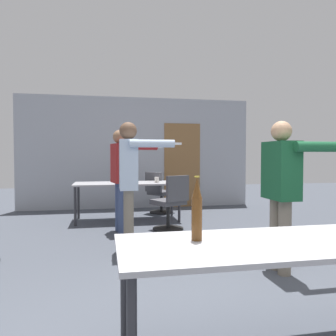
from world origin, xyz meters
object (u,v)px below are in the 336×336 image
at_px(office_chair_mid_tucked, 159,194).
at_px(beer_bottle, 197,210).
at_px(drink_cup, 157,180).
at_px(office_chair_far_right, 171,205).
at_px(person_right_polo, 282,182).
at_px(person_left_plaid, 121,170).
at_px(person_far_watching, 129,173).

relative_size(office_chair_mid_tucked, beer_bottle, 2.29).
bearing_deg(office_chair_mid_tucked, beer_bottle, -45.68).
bearing_deg(drink_cup, office_chair_far_right, -84.15).
height_order(person_right_polo, person_left_plaid, person_left_plaid).
bearing_deg(person_left_plaid, person_far_watching, -10.04).
xyz_separation_m(office_chair_mid_tucked, beer_bottle, (-0.61, -5.12, 0.50)).
bearing_deg(person_far_watching, beer_bottle, 6.61).
height_order(person_right_polo, drink_cup, person_right_polo).
distance_m(person_right_polo, person_left_plaid, 2.73).
xyz_separation_m(person_right_polo, office_chair_far_right, (-0.78, 2.15, -0.54)).
distance_m(person_far_watching, beer_bottle, 2.35).
relative_size(person_right_polo, beer_bottle, 4.11).
bearing_deg(person_right_polo, person_left_plaid, -143.95).
xyz_separation_m(person_left_plaid, drink_cup, (0.73, 0.87, -0.23)).
bearing_deg(beer_bottle, office_chair_mid_tucked, 83.22).
height_order(person_far_watching, person_left_plaid, person_far_watching).
relative_size(office_chair_mid_tucked, drink_cup, 8.47).
distance_m(office_chair_far_right, office_chair_mid_tucked, 1.68).
bearing_deg(office_chair_mid_tucked, drink_cup, -51.61).
distance_m(person_right_polo, drink_cup, 3.20).
relative_size(office_chair_far_right, drink_cup, 8.73).
bearing_deg(person_left_plaid, office_chair_far_right, 73.64).
xyz_separation_m(person_far_watching, beer_bottle, (0.24, -2.33, -0.11)).
height_order(office_chair_mid_tucked, beer_bottle, beer_bottle).
distance_m(office_chair_mid_tucked, drink_cup, 0.86).
bearing_deg(office_chair_far_right, office_chair_mid_tucked, 61.11).
bearing_deg(person_left_plaid, drink_cup, 126.98).
bearing_deg(office_chair_far_right, beer_bottle, -125.07).
relative_size(person_left_plaid, office_chair_far_right, 1.80).
xyz_separation_m(person_far_watching, office_chair_mid_tucked, (0.85, 2.78, -0.61)).
xyz_separation_m(person_left_plaid, office_chair_far_right, (0.83, -0.05, -0.59)).
xyz_separation_m(person_right_polo, person_left_plaid, (-1.61, 2.20, 0.05)).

